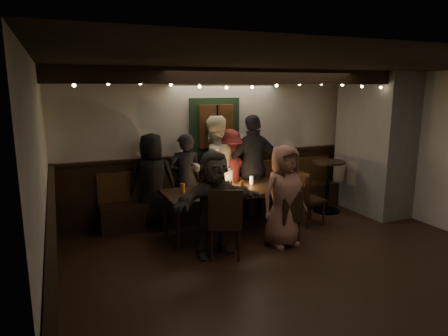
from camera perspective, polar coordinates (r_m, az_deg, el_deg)
name	(u,v)px	position (r m, az deg, el deg)	size (l,w,h in m)	color
room	(305,162)	(6.99, 11.53, 0.85)	(6.02, 5.01, 2.62)	black
dining_table	(229,193)	(6.37, 0.70, -3.63)	(2.07, 0.89, 0.90)	black
chair_near_left	(225,219)	(5.49, 0.18, -7.33)	(0.60, 0.60, 1.01)	black
chair_near_right	(289,215)	(6.06, 9.21, -6.64)	(0.44, 0.44, 0.83)	black
chair_end	(306,195)	(6.97, 11.61, -3.79)	(0.46, 0.46, 0.94)	black
high_top	(328,180)	(7.78, 14.60, -1.63)	(0.62, 0.62, 0.98)	black
person_a	(152,181)	(6.73, -10.19, -1.86)	(0.79, 0.51, 1.61)	black
person_b	(186,179)	(6.88, -5.50, -1.59)	(0.58, 0.38, 1.58)	black
person_c	(214,169)	(6.98, -1.49, -0.16)	(0.90, 0.70, 1.86)	beige
person_d	(228,174)	(7.16, 0.62, -0.87)	(1.04, 0.60, 1.61)	maroon
person_e	(253,166)	(7.21, 4.22, 0.22)	(1.09, 0.46, 1.87)	black
person_f	(214,203)	(5.56, -1.41, -5.09)	(1.40, 0.45, 1.51)	#413A33
person_g	(284,196)	(5.96, 8.54, -3.98)	(0.75, 0.49, 1.53)	#8F5D4D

